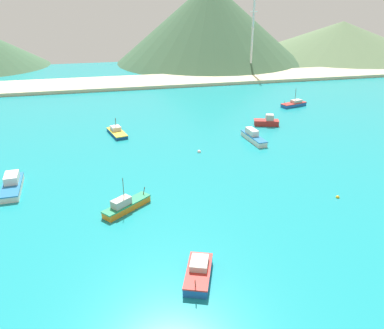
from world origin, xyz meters
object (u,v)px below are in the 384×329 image
fishing_boat_1 (253,137)px  fishing_boat_4 (199,272)px  buoy_0 (199,152)px  radio_tower (252,37)px  fishing_boat_2 (117,132)px  fishing_boat_0 (126,205)px  fishing_boat_5 (12,185)px  fishing_boat_8 (267,122)px  fishing_boat_6 (294,104)px  buoy_1 (338,197)px

fishing_boat_1 → fishing_boat_4: 52.20m
buoy_0 → radio_tower: bearing=62.0°
fishing_boat_2 → fishing_boat_0: bearing=-90.9°
fishing_boat_4 → radio_tower: 135.67m
fishing_boat_2 → buoy_0: bearing=-43.4°
fishing_boat_5 → fishing_boat_8: size_ratio=1.47×
fishing_boat_0 → radio_tower: size_ratio=0.27×
fishing_boat_5 → fishing_boat_8: 65.81m
fishing_boat_5 → buoy_0: (38.03, 9.95, -0.83)m
fishing_boat_0 → fishing_boat_6: 78.29m
fishing_boat_2 → fishing_boat_6: size_ratio=1.01×
fishing_boat_5 → buoy_1: bearing=-16.1°
fishing_boat_1 → fishing_boat_8: fishing_boat_8 is taller
fishing_boat_2 → radio_tower: bearing=46.9°
buoy_0 → radio_tower: size_ratio=0.03×
fishing_boat_6 → fishing_boat_1: bearing=-132.2°
fishing_boat_1 → buoy_1: size_ratio=15.86×
fishing_boat_2 → buoy_0: size_ratio=11.04×
fishing_boat_0 → radio_tower: (61.84, 104.34, 15.28)m
fishing_boat_1 → fishing_boat_2: size_ratio=1.09×
fishing_boat_4 → fishing_boat_6: fishing_boat_6 is taller
fishing_boat_5 → radio_tower: (81.68, 92.13, 15.22)m
fishing_boat_4 → radio_tower: radio_tower is taller
fishing_boat_8 → buoy_1: 41.57m
fishing_boat_8 → buoy_1: bearing=-95.7°
fishing_boat_5 → fishing_boat_6: size_ratio=1.15×
fishing_boat_2 → fishing_boat_4: 58.37m
fishing_boat_0 → fishing_boat_4: (7.76, -19.13, -0.08)m
buoy_0 → radio_tower: 94.42m
buoy_0 → buoy_1: bearing=-54.6°
fishing_boat_2 → fishing_boat_4: bearing=-83.0°
fishing_boat_1 → fishing_boat_4: bearing=-118.9°
fishing_boat_5 → buoy_1: fishing_boat_5 is taller
fishing_boat_2 → fishing_boat_8: fishing_boat_2 is taller
fishing_boat_1 → fishing_boat_5: size_ratio=0.97×
fishing_boat_2 → fishing_boat_6: (56.69, 14.56, 0.09)m
fishing_boat_5 → buoy_0: 39.32m
fishing_boat_1 → buoy_0: size_ratio=12.06×
fishing_boat_4 → buoy_0: bearing=75.8°
fishing_boat_0 → buoy_0: size_ratio=10.24×
fishing_boat_8 → radio_tower: (20.77, 67.19, 15.15)m
fishing_boat_0 → fishing_boat_6: fishing_boat_0 is taller
fishing_boat_2 → buoy_1: bearing=-49.8°
fishing_boat_8 → radio_tower: bearing=72.8°
fishing_boat_6 → radio_tower: bearing=84.9°
fishing_boat_4 → fishing_boat_6: bearing=55.7°
fishing_boat_5 → fishing_boat_0: bearing=-31.6°
fishing_boat_4 → fishing_boat_6: (49.53, 72.49, -0.08)m
buoy_1 → fishing_boat_6: bearing=70.5°
fishing_boat_2 → radio_tower: 91.04m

